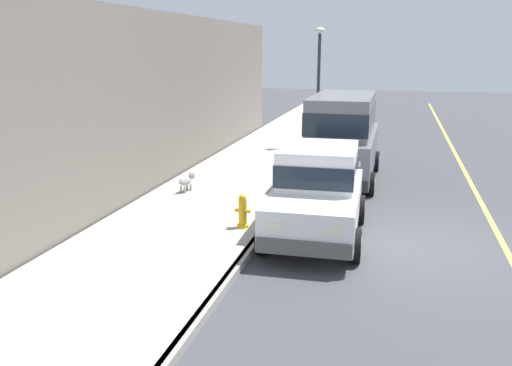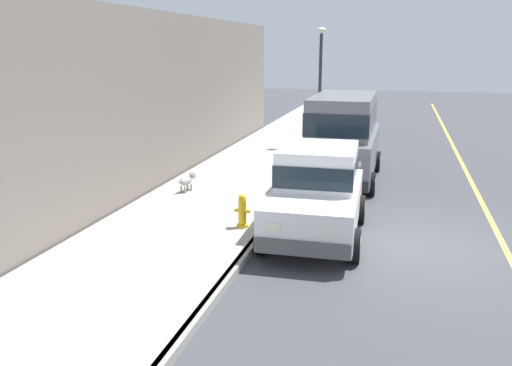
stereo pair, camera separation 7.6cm
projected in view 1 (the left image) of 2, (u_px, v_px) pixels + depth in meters
The scene contains 10 objects.
ground_plane at pixel (421, 246), 10.48m from camera, with size 80.00×80.00×0.00m, color #424247.
curb at pixel (266, 229), 11.25m from camera, with size 0.16×64.00×0.14m, color gray.
sidewalk at pixel (187, 222), 11.70m from camera, with size 3.60×64.00×0.14m, color #A8A59E.
lane_centre_line at pixel (508, 254), 10.08m from camera, with size 0.12×57.60×0.01m, color #E0D64C.
car_white_hatchback at pixel (317, 191), 10.83m from camera, with size 2.04×3.85×1.88m.
car_grey_van at pixel (342, 134), 15.35m from camera, with size 2.15×4.90×2.52m.
dog_grey at pixel (187, 181), 13.88m from camera, with size 0.30×0.74×0.49m.
fire_hydrant at pixel (243, 212), 11.08m from camera, with size 0.34×0.24×0.72m.
street_lamp at pixel (319, 73), 19.76m from camera, with size 0.36×0.36×4.42m.
building_facade at pixel (171, 98), 15.50m from camera, with size 0.50×20.00×4.79m, color slate.
Camera 1 is at (-0.67, -10.35, 3.84)m, focal length 36.88 mm.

